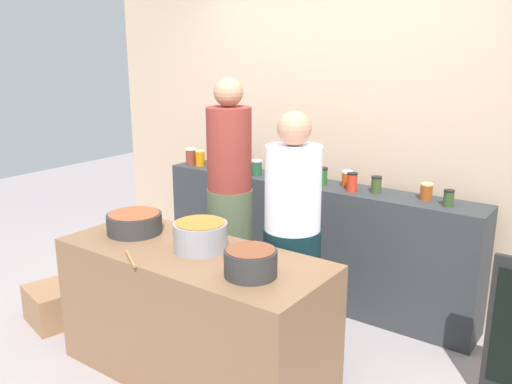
{
  "coord_description": "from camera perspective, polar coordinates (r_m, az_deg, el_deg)",
  "views": [
    {
      "loc": [
        2.06,
        -2.51,
        2.0
      ],
      "look_at": [
        0.0,
        0.35,
        1.05
      ],
      "focal_mm": 37.84,
      "sensor_mm": 36.0,
      "label": 1
    }
  ],
  "objects": [
    {
      "name": "preserve_jar_9",
      "position": [
        4.04,
        10.12,
        1.04
      ],
      "size": [
        0.08,
        0.08,
        0.14
      ],
      "color": "red",
      "rests_on": "display_shelf"
    },
    {
      "name": "ground",
      "position": [
        3.81,
        -3.22,
        -16.58
      ],
      "size": [
        12.0,
        12.0,
        0.0
      ],
      "primitive_type": "plane",
      "color": "gray"
    },
    {
      "name": "cook_in_cap",
      "position": [
        3.5,
        3.82,
        -6.15
      ],
      "size": [
        0.37,
        0.37,
        1.63
      ],
      "color": "black",
      "rests_on": "ground"
    },
    {
      "name": "preserve_jar_2",
      "position": [
        4.82,
        -4.64,
        3.29
      ],
      "size": [
        0.07,
        0.07,
        0.11
      ],
      "color": "brown",
      "rests_on": "display_shelf"
    },
    {
      "name": "bread_crate",
      "position": [
        4.37,
        -20.91,
        -11.18
      ],
      "size": [
        0.46,
        0.37,
        0.28
      ],
      "primitive_type": "cube",
      "rotation": [
        0.0,
        0.0,
        -0.24
      ],
      "color": "#936947",
      "rests_on": "ground"
    },
    {
      "name": "cooking_pot_left",
      "position": [
        3.6,
        -12.72,
        -3.22
      ],
      "size": [
        0.36,
        0.36,
        0.13
      ],
      "color": "#2D2D2D",
      "rests_on": "prep_table"
    },
    {
      "name": "preserve_jar_5",
      "position": [
        4.49,
        0.07,
        2.6
      ],
      "size": [
        0.09,
        0.09,
        0.13
      ],
      "color": "#235231",
      "rests_on": "display_shelf"
    },
    {
      "name": "preserve_jar_0",
      "position": [
        4.94,
        -6.92,
        3.75
      ],
      "size": [
        0.09,
        0.09,
        0.15
      ],
      "color": "maroon",
      "rests_on": "display_shelf"
    },
    {
      "name": "preserve_jar_11",
      "position": [
        3.95,
        17.56,
        0.05
      ],
      "size": [
        0.09,
        0.09,
        0.12
      ],
      "color": "#914116",
      "rests_on": "display_shelf"
    },
    {
      "name": "preserve_jar_4",
      "position": [
        4.61,
        -1.66,
        2.93
      ],
      "size": [
        0.07,
        0.07,
        0.13
      ],
      "color": "orange",
      "rests_on": "display_shelf"
    },
    {
      "name": "preserve_jar_7",
      "position": [
        4.22,
        7.07,
        1.7
      ],
      "size": [
        0.08,
        0.08,
        0.13
      ],
      "color": "#235A25",
      "rests_on": "display_shelf"
    },
    {
      "name": "preserve_jar_6",
      "position": [
        4.44,
        2.69,
        2.28
      ],
      "size": [
        0.08,
        0.08,
        0.1
      ],
      "color": "#2B423A",
      "rests_on": "display_shelf"
    },
    {
      "name": "prep_table",
      "position": [
        3.41,
        -6.57,
        -12.74
      ],
      "size": [
        1.7,
        0.7,
        0.83
      ],
      "primitive_type": "cube",
      "color": "brown",
      "rests_on": "ground"
    },
    {
      "name": "preserve_jar_1",
      "position": [
        4.88,
        -5.93,
        3.6
      ],
      "size": [
        0.08,
        0.08,
        0.14
      ],
      "color": "#CB740A",
      "rests_on": "display_shelf"
    },
    {
      "name": "cooking_pot_right",
      "position": [
        2.87,
        -0.58,
        -7.48
      ],
      "size": [
        0.28,
        0.28,
        0.15
      ],
      "color": "#2D2D2D",
      "rests_on": "prep_table"
    },
    {
      "name": "cook_with_tongs",
      "position": [
        4.02,
        -2.78,
        -1.91
      ],
      "size": [
        0.34,
        0.34,
        1.8
      ],
      "color": "#4D5B40",
      "rests_on": "ground"
    },
    {
      "name": "cooking_pot_center",
      "position": [
        3.23,
        -5.88,
        -4.66
      ],
      "size": [
        0.32,
        0.32,
        0.17
      ],
      "color": "gray",
      "rests_on": "prep_table"
    },
    {
      "name": "preserve_jar_8",
      "position": [
        4.18,
        9.62,
        1.4
      ],
      "size": [
        0.08,
        0.08,
        0.12
      ],
      "color": "#BC3B0C",
      "rests_on": "display_shelf"
    },
    {
      "name": "wooden_spoon",
      "position": [
        3.17,
        -13.11,
        -6.89
      ],
      "size": [
        0.22,
        0.14,
        0.02
      ],
      "primitive_type": "cylinder",
      "rotation": [
        1.57,
        0.0,
        1.02
      ],
      "color": "#9E703D",
      "rests_on": "prep_table"
    },
    {
      "name": "preserve_jar_3",
      "position": [
        4.7,
        -2.38,
        3.24
      ],
      "size": [
        0.07,
        0.07,
        0.14
      ],
      "color": "olive",
      "rests_on": "display_shelf"
    },
    {
      "name": "display_shelf",
      "position": [
        4.42,
        5.72,
        -5.06
      ],
      "size": [
        2.7,
        0.36,
        0.96
      ],
      "primitive_type": "cube",
      "color": "#2F3336",
      "rests_on": "ground"
    },
    {
      "name": "preserve_jar_12",
      "position": [
        3.84,
        19.7,
        -0.6
      ],
      "size": [
        0.07,
        0.07,
        0.11
      ],
      "color": "#2F4723",
      "rests_on": "display_shelf"
    },
    {
      "name": "storefront_wall",
      "position": [
        4.49,
        8.34,
        8.53
      ],
      "size": [
        4.8,
        0.12,
        3.0
      ],
      "primitive_type": "cube",
      "color": "tan",
      "rests_on": "ground"
    },
    {
      "name": "preserve_jar_10",
      "position": [
        4.04,
        12.6,
        0.78
      ],
      "size": [
        0.08,
        0.08,
        0.12
      ],
      "color": "#334922",
      "rests_on": "display_shelf"
    }
  ]
}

